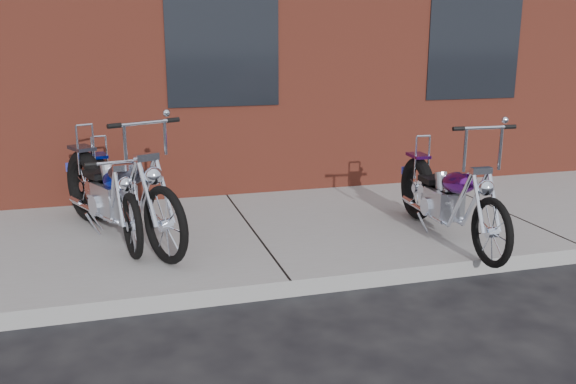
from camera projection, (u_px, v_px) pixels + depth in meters
name	position (u px, v px, depth m)	size (l,w,h in m)	color
ground	(291.00, 297.00, 5.16)	(120.00, 120.00, 0.00)	black
sidewalk	(252.00, 235.00, 6.54)	(22.00, 3.00, 0.15)	gray
chopper_purple	(448.00, 200.00, 6.13)	(0.54, 2.19, 1.23)	black
chopper_blue	(114.00, 198.00, 6.25)	(0.64, 2.14, 0.94)	black
chopper_third	(118.00, 195.00, 6.11)	(1.15, 2.32, 1.27)	black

